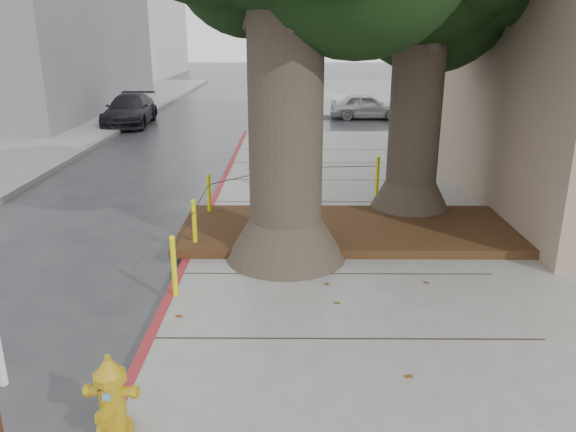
# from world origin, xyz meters

# --- Properties ---
(ground) EXTENTS (140.00, 140.00, 0.00)m
(ground) POSITION_xyz_m (0.00, 0.00, 0.00)
(ground) COLOR #28282B
(ground) RESTS_ON ground
(sidewalk_far) EXTENTS (16.00, 20.00, 0.15)m
(sidewalk_far) POSITION_xyz_m (6.00, 30.00, 0.07)
(sidewalk_far) COLOR slate
(sidewalk_far) RESTS_ON ground
(curb_red) EXTENTS (0.14, 26.00, 0.16)m
(curb_red) POSITION_xyz_m (-2.00, 2.50, 0.07)
(curb_red) COLOR maroon
(curb_red) RESTS_ON ground
(planter_bed) EXTENTS (6.40, 2.60, 0.16)m
(planter_bed) POSITION_xyz_m (0.90, 3.90, 0.23)
(planter_bed) COLOR black
(planter_bed) RESTS_ON sidewalk_main
(bollard_ring) EXTENTS (3.79, 5.39, 0.95)m
(bollard_ring) POSITION_xyz_m (-0.87, 4.38, 0.66)
(bollard_ring) COLOR yellow
(bollard_ring) RESTS_ON sidewalk_main
(fire_hydrant) EXTENTS (0.44, 0.40, 0.85)m
(fire_hydrant) POSITION_xyz_m (-1.90, -1.76, 0.56)
(fire_hydrant) COLOR #BE9313
(fire_hydrant) RESTS_ON sidewalk_main
(car_silver) EXTENTS (3.43, 1.47, 1.16)m
(car_silver) POSITION_xyz_m (3.24, 19.83, 0.58)
(car_silver) COLOR #B5B6BB
(car_silver) RESTS_ON ground
(car_red) EXTENTS (3.34, 1.26, 1.09)m
(car_red) POSITION_xyz_m (8.58, 18.04, 0.54)
(car_red) COLOR maroon
(car_red) RESTS_ON ground
(car_dark) EXTENTS (2.04, 4.49, 1.27)m
(car_dark) POSITION_xyz_m (-7.17, 18.00, 0.64)
(car_dark) COLOR black
(car_dark) RESTS_ON ground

